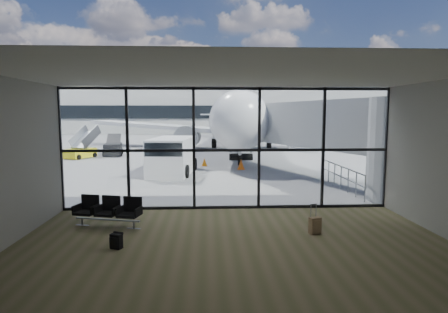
{
  "coord_description": "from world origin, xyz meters",
  "views": [
    {
      "loc": [
        -0.72,
        -13.67,
        3.5
      ],
      "look_at": [
        0.04,
        3.0,
        1.63
      ],
      "focal_mm": 30.0,
      "sensor_mm": 36.0,
      "label": 1
    }
  ],
  "objects": [
    {
      "name": "far_terminal",
      "position": [
        -0.59,
        61.97,
        4.21
      ],
      "size": [
        80.0,
        12.2,
        11.0
      ],
      "color": "silver",
      "rests_on": "ground"
    },
    {
      "name": "tree_1",
      "position": [
        -39.0,
        72.0,
        5.25
      ],
      "size": [
        5.61,
        5.61,
        8.07
      ],
      "color": "#382619",
      "rests_on": "ground"
    },
    {
      "name": "tree_4",
      "position": [
        -21.0,
        72.0,
        5.25
      ],
      "size": [
        5.61,
        5.61,
        8.07
      ],
      "color": "#382619",
      "rests_on": "ground"
    },
    {
      "name": "tree_3",
      "position": [
        -27.0,
        72.0,
        4.63
      ],
      "size": [
        4.95,
        4.95,
        7.12
      ],
      "color": "#382619",
      "rests_on": "ground"
    },
    {
      "name": "jet_bridge",
      "position": [
        4.9,
        7.07,
        2.76
      ],
      "size": [
        8.0,
        16.5,
        4.33
      ],
      "color": "#989B9D",
      "rests_on": "ground"
    },
    {
      "name": "lounge_shell",
      "position": [
        0.0,
        -4.8,
        2.65
      ],
      "size": [
        12.02,
        8.01,
        4.51
      ],
      "color": "#686641",
      "rests_on": "ground"
    },
    {
      "name": "airliner",
      "position": [
        3.04,
        26.87,
        3.07
      ],
      "size": [
        33.62,
        39.05,
        10.07
      ],
      "rotation": [
        0.0,
        0.0,
        -0.1
      ],
      "color": "silver",
      "rests_on": "ground"
    },
    {
      "name": "traffic_cone_a",
      "position": [
        1.46,
        10.09,
        0.32
      ],
      "size": [
        0.47,
        0.47,
        0.67
      ],
      "color": "#D8590B",
      "rests_on": "ground"
    },
    {
      "name": "tree_5",
      "position": [
        -15.0,
        72.0,
        5.88
      ],
      "size": [
        6.27,
        6.27,
        9.03
      ],
      "color": "#382619",
      "rests_on": "ground"
    },
    {
      "name": "mobile_stairs",
      "position": [
        -11.03,
        17.07,
        0.51
      ],
      "size": [
        2.48,
        3.31,
        2.12
      ],
      "rotation": [
        0.0,
        0.0,
        -0.42
      ],
      "color": "yellow",
      "rests_on": "ground"
    },
    {
      "name": "belt_loader",
      "position": [
        -8.85,
        18.97,
        0.6
      ],
      "size": [
        1.98,
        4.03,
        1.78
      ],
      "rotation": [
        0.0,
        0.0,
        0.17
      ],
      "color": "black",
      "rests_on": "ground"
    },
    {
      "name": "tree_0",
      "position": [
        -45.0,
        72.0,
        4.63
      ],
      "size": [
        4.95,
        4.95,
        7.12
      ],
      "color": "#382619",
      "rests_on": "ground"
    },
    {
      "name": "tree_2",
      "position": [
        -33.0,
        72.0,
        5.88
      ],
      "size": [
        6.27,
        6.27,
        9.03
      ],
      "color": "#382619",
      "rests_on": "ground"
    },
    {
      "name": "glass_curtain_wall",
      "position": [
        0.0,
        0.0,
        2.25
      ],
      "size": [
        12.1,
        0.12,
        4.5
      ],
      "color": "white",
      "rests_on": "ground"
    },
    {
      "name": "traffic_cone_c",
      "position": [
        -0.91,
        11.81,
        0.27
      ],
      "size": [
        0.39,
        0.39,
        0.56
      ],
      "color": "orange",
      "rests_on": "ground"
    },
    {
      "name": "suitcase",
      "position": [
        2.44,
        -3.14,
        0.27
      ],
      "size": [
        0.37,
        0.31,
        0.89
      ],
      "rotation": [
        0.0,
        0.0,
        0.31
      ],
      "color": "olive",
      "rests_on": "ground"
    },
    {
      "name": "traffic_cone_b",
      "position": [
        -1.99,
        12.87,
        0.32
      ],
      "size": [
        0.47,
        0.47,
        0.67
      ],
      "color": "#DE530B",
      "rests_on": "ground"
    },
    {
      "name": "service_van",
      "position": [
        -2.8,
        8.44,
        1.1
      ],
      "size": [
        2.82,
        5.13,
        2.14
      ],
      "rotation": [
        0.0,
        0.0,
        -0.11
      ],
      "color": "silver",
      "rests_on": "ground"
    },
    {
      "name": "backpack",
      "position": [
        -3.11,
        -4.09,
        0.21
      ],
      "size": [
        0.35,
        0.34,
        0.44
      ],
      "rotation": [
        0.0,
        0.0,
        -0.41
      ],
      "color": "black",
      "rests_on": "ground"
    },
    {
      "name": "seating_row",
      "position": [
        -3.81,
        -2.04,
        0.53
      ],
      "size": [
        2.15,
        1.08,
        0.95
      ],
      "rotation": [
        0.0,
        0.0,
        -0.25
      ],
      "color": "gray",
      "rests_on": "ground"
    },
    {
      "name": "ground",
      "position": [
        0.0,
        40.0,
        0.0
      ],
      "size": [
        220.0,
        220.0,
        0.0
      ],
      "primitive_type": "plane",
      "color": "slate",
      "rests_on": "ground"
    },
    {
      "name": "apron_railing",
      "position": [
        5.6,
        3.5,
        0.72
      ],
      "size": [
        0.06,
        5.46,
        1.11
      ],
      "color": "gray",
      "rests_on": "ground"
    }
  ]
}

